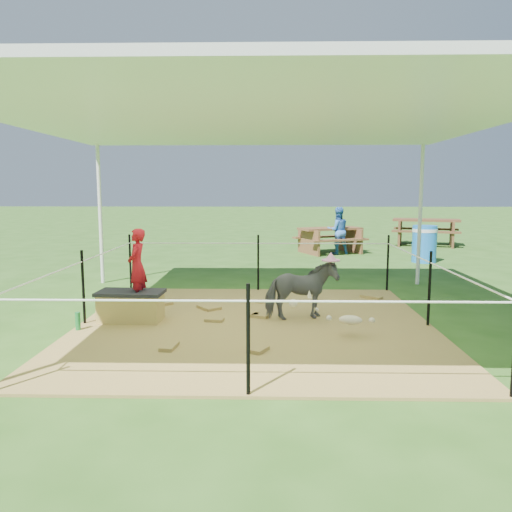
{
  "coord_description": "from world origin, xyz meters",
  "views": [
    {
      "loc": [
        0.16,
        -6.35,
        1.79
      ],
      "look_at": [
        0.0,
        0.6,
        0.85
      ],
      "focal_mm": 35.0,
      "sensor_mm": 36.0,
      "label": 1
    }
  ],
  "objects_px": {
    "straw_bale": "(131,308)",
    "green_bottle": "(78,321)",
    "picnic_table_far": "(426,232)",
    "pony": "(301,290)",
    "distant_person": "(338,231)",
    "trash_barrel": "(424,244)",
    "woman": "(137,258)",
    "foal": "(351,318)",
    "picnic_table_near": "(330,240)"
  },
  "relations": [
    {
      "from": "straw_bale",
      "to": "green_bottle",
      "type": "bearing_deg",
      "value": -140.71
    },
    {
      "from": "straw_bale",
      "to": "picnic_table_far",
      "type": "bearing_deg",
      "value": 54.1
    },
    {
      "from": "pony",
      "to": "distant_person",
      "type": "xyz_separation_m",
      "value": [
        1.48,
        7.13,
        0.22
      ]
    },
    {
      "from": "straw_bale",
      "to": "trash_barrel",
      "type": "height_order",
      "value": "trash_barrel"
    },
    {
      "from": "woman",
      "to": "foal",
      "type": "height_order",
      "value": "woman"
    },
    {
      "from": "pony",
      "to": "distant_person",
      "type": "relative_size",
      "value": 0.73
    },
    {
      "from": "pony",
      "to": "woman",
      "type": "bearing_deg",
      "value": 79.11
    },
    {
      "from": "trash_barrel",
      "to": "distant_person",
      "type": "bearing_deg",
      "value": 141.69
    },
    {
      "from": "straw_bale",
      "to": "green_bottle",
      "type": "distance_m",
      "value": 0.71
    },
    {
      "from": "woman",
      "to": "trash_barrel",
      "type": "bearing_deg",
      "value": 139.22
    },
    {
      "from": "trash_barrel",
      "to": "woman",
      "type": "bearing_deg",
      "value": -134.12
    },
    {
      "from": "green_bottle",
      "to": "foal",
      "type": "distance_m",
      "value": 3.38
    },
    {
      "from": "pony",
      "to": "picnic_table_far",
      "type": "bearing_deg",
      "value": -40.27
    },
    {
      "from": "green_bottle",
      "to": "trash_barrel",
      "type": "bearing_deg",
      "value": 44.88
    },
    {
      "from": "green_bottle",
      "to": "picnic_table_far",
      "type": "xyz_separation_m",
      "value": [
        7.42,
        9.94,
        0.28
      ]
    },
    {
      "from": "pony",
      "to": "foal",
      "type": "relative_size",
      "value": 1.15
    },
    {
      "from": "pony",
      "to": "distant_person",
      "type": "distance_m",
      "value": 7.28
    },
    {
      "from": "green_bottle",
      "to": "foal",
      "type": "relative_size",
      "value": 0.27
    },
    {
      "from": "picnic_table_far",
      "to": "foal",
      "type": "bearing_deg",
      "value": -94.66
    },
    {
      "from": "picnic_table_near",
      "to": "distant_person",
      "type": "relative_size",
      "value": 1.33
    },
    {
      "from": "pony",
      "to": "picnic_table_near",
      "type": "xyz_separation_m",
      "value": [
        1.29,
        7.35,
        -0.07
      ]
    },
    {
      "from": "woman",
      "to": "distant_person",
      "type": "height_order",
      "value": "woman"
    },
    {
      "from": "foal",
      "to": "picnic_table_near",
      "type": "bearing_deg",
      "value": 96.94
    },
    {
      "from": "trash_barrel",
      "to": "picnic_table_far",
      "type": "bearing_deg",
      "value": 72.21
    },
    {
      "from": "green_bottle",
      "to": "picnic_table_near",
      "type": "bearing_deg",
      "value": 62.49
    },
    {
      "from": "woman",
      "to": "picnic_table_far",
      "type": "relative_size",
      "value": 0.48
    },
    {
      "from": "green_bottle",
      "to": "distant_person",
      "type": "height_order",
      "value": "distant_person"
    },
    {
      "from": "picnic_table_near",
      "to": "trash_barrel",
      "type": "bearing_deg",
      "value": -62.78
    },
    {
      "from": "straw_bale",
      "to": "woman",
      "type": "xyz_separation_m",
      "value": [
        0.1,
        0.0,
        0.67
      ]
    },
    {
      "from": "pony",
      "to": "foal",
      "type": "xyz_separation_m",
      "value": [
        0.54,
        -0.78,
        -0.17
      ]
    },
    {
      "from": "green_bottle",
      "to": "pony",
      "type": "relative_size",
      "value": 0.24
    },
    {
      "from": "green_bottle",
      "to": "foal",
      "type": "height_order",
      "value": "foal"
    },
    {
      "from": "picnic_table_near",
      "to": "picnic_table_far",
      "type": "height_order",
      "value": "picnic_table_far"
    },
    {
      "from": "woman",
      "to": "picnic_table_near",
      "type": "xyz_separation_m",
      "value": [
        3.48,
        7.47,
        -0.52
      ]
    },
    {
      "from": "pony",
      "to": "picnic_table_far",
      "type": "height_order",
      "value": "picnic_table_far"
    },
    {
      "from": "straw_bale",
      "to": "picnic_table_near",
      "type": "xyz_separation_m",
      "value": [
        3.58,
        7.47,
        0.15
      ]
    },
    {
      "from": "foal",
      "to": "distant_person",
      "type": "distance_m",
      "value": 7.97
    },
    {
      "from": "woman",
      "to": "pony",
      "type": "relative_size",
      "value": 1.03
    },
    {
      "from": "picnic_table_near",
      "to": "straw_bale",
      "type": "bearing_deg",
      "value": -138.7
    },
    {
      "from": "distant_person",
      "to": "green_bottle",
      "type": "bearing_deg",
      "value": 49.82
    },
    {
      "from": "green_bottle",
      "to": "picnic_table_far",
      "type": "height_order",
      "value": "picnic_table_far"
    },
    {
      "from": "pony",
      "to": "distant_person",
      "type": "height_order",
      "value": "distant_person"
    },
    {
      "from": "pony",
      "to": "picnic_table_near",
      "type": "relative_size",
      "value": 0.55
    },
    {
      "from": "woman",
      "to": "distant_person",
      "type": "relative_size",
      "value": 0.75
    },
    {
      "from": "trash_barrel",
      "to": "foal",
      "type": "bearing_deg",
      "value": -113.98
    },
    {
      "from": "picnic_table_near",
      "to": "picnic_table_far",
      "type": "bearing_deg",
      "value": 8.37
    },
    {
      "from": "green_bottle",
      "to": "picnic_table_near",
      "type": "relative_size",
      "value": 0.13
    },
    {
      "from": "picnic_table_far",
      "to": "distant_person",
      "type": "xyz_separation_m",
      "value": [
        -3.11,
        -2.24,
        0.23
      ]
    },
    {
      "from": "foal",
      "to": "distant_person",
      "type": "height_order",
      "value": "distant_person"
    },
    {
      "from": "trash_barrel",
      "to": "straw_bale",
      "type": "bearing_deg",
      "value": -134.63
    }
  ]
}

